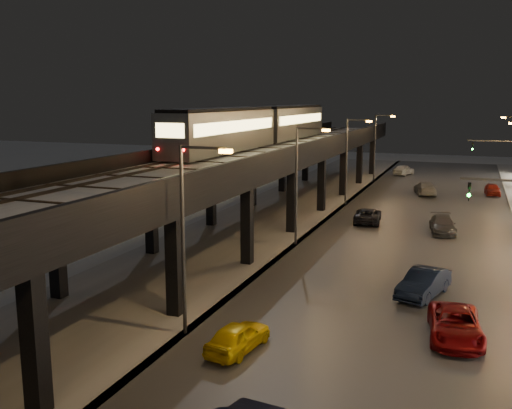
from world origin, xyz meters
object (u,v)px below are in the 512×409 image
(car_onc_red, at_px, (493,190))
(car_mid_dark, at_px, (425,189))
(car_onc_dark, at_px, (455,326))
(subway_train, at_px, (261,125))
(car_onc_silver, at_px, (424,284))
(car_taxi, at_px, (238,338))
(car_mid_silver, at_px, (368,216))
(car_onc_white, at_px, (443,225))
(car_far_white, at_px, (404,170))

(car_onc_red, bearing_deg, car_mid_dark, -165.95)
(car_mid_dark, distance_m, car_onc_dark, 41.93)
(subway_train, height_order, car_onc_silver, subway_train)
(car_taxi, bearing_deg, car_onc_silver, -116.45)
(car_taxi, distance_m, car_mid_silver, 28.70)
(car_onc_dark, xyz_separation_m, car_onc_white, (-1.70, 22.18, -0.00))
(car_mid_dark, bearing_deg, car_onc_red, -174.86)
(car_mid_dark, relative_size, car_onc_white, 1.08)
(subway_train, distance_m, car_onc_dark, 34.89)
(car_onc_dark, bearing_deg, subway_train, 119.30)
(car_onc_silver, bearing_deg, car_taxi, -107.95)
(subway_train, xyz_separation_m, car_onc_red, (22.48, 16.46, -7.77))
(car_taxi, relative_size, car_mid_silver, 0.80)
(car_taxi, xyz_separation_m, car_onc_silver, (7.05, 10.26, 0.11))
(subway_train, xyz_separation_m, car_onc_dark, (19.81, -27.66, -7.74))
(subway_train, height_order, car_onc_red, subway_train)
(car_onc_red, bearing_deg, car_far_white, 124.27)
(car_mid_silver, distance_m, car_onc_dark, 25.35)
(car_onc_white, relative_size, car_onc_red, 1.23)
(car_mid_silver, relative_size, car_onc_silver, 1.03)
(car_mid_silver, relative_size, car_onc_white, 1.01)
(car_onc_silver, bearing_deg, car_onc_white, 105.96)
(car_far_white, bearing_deg, car_onc_dark, 116.63)
(car_onc_silver, distance_m, car_onc_dark, 5.86)
(car_onc_dark, bearing_deg, car_taxi, -158.48)
(subway_train, relative_size, car_taxi, 9.75)
(car_mid_dark, height_order, car_onc_silver, car_onc_silver)
(car_mid_silver, distance_m, car_onc_silver, 19.50)
(car_mid_silver, relative_size, car_far_white, 1.09)
(car_far_white, xyz_separation_m, car_onc_white, (7.34, -36.58, -0.06))
(car_taxi, distance_m, car_far_white, 63.47)
(car_taxi, bearing_deg, car_onc_white, -96.98)
(car_far_white, bearing_deg, car_onc_white, 119.23)
(car_taxi, relative_size, car_onc_silver, 0.82)
(car_taxi, bearing_deg, subway_train, -63.36)
(car_far_white, bearing_deg, car_mid_dark, 122.27)
(subway_train, bearing_deg, car_far_white, 70.90)
(subway_train, xyz_separation_m, car_mid_dark, (15.15, 14.01, -7.69))
(car_onc_white, bearing_deg, car_far_white, 93.02)
(car_far_white, bearing_deg, car_onc_silver, 115.56)
(car_onc_dark, relative_size, car_onc_white, 1.05)
(subway_train, relative_size, car_onc_white, 7.81)
(subway_train, bearing_deg, car_onc_red, 36.20)
(subway_train, height_order, car_mid_dark, subway_train)
(car_onc_dark, height_order, car_onc_white, car_onc_dark)
(car_far_white, xyz_separation_m, car_onc_silver, (7.16, -53.21, 0.01))
(car_mid_dark, bearing_deg, car_onc_white, 85.33)
(car_onc_silver, bearing_deg, car_mid_silver, 125.60)
(car_onc_silver, height_order, car_onc_dark, car_onc_silver)
(car_far_white, distance_m, car_onc_white, 37.31)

